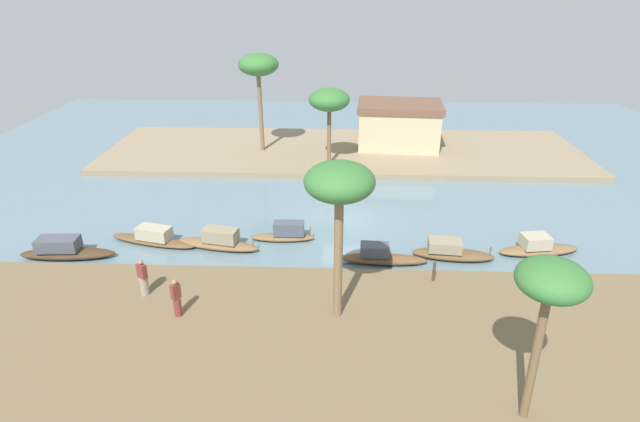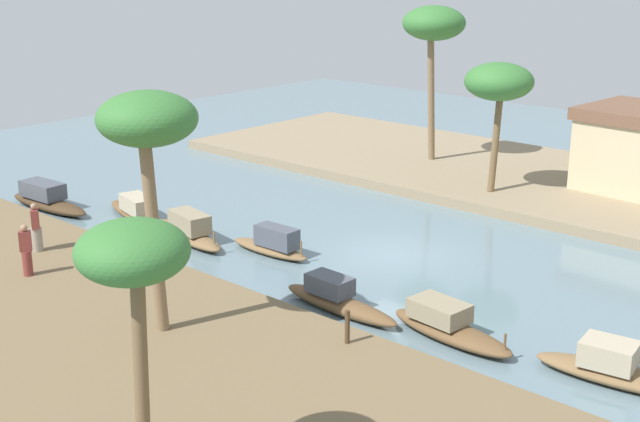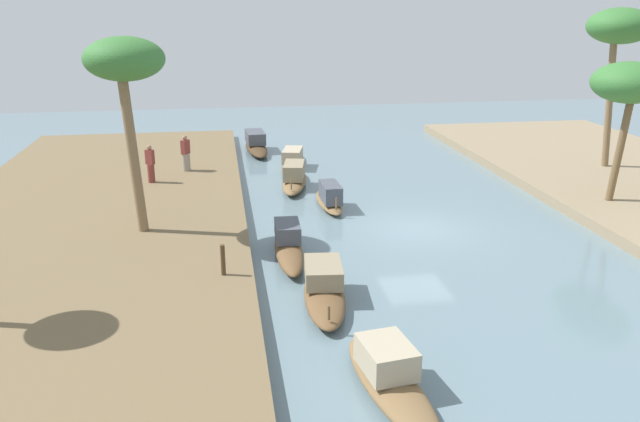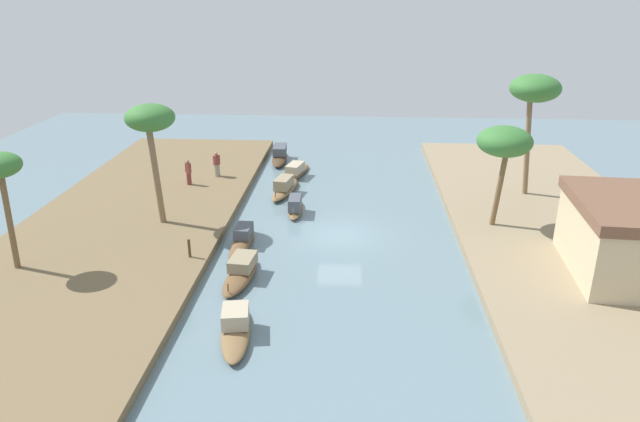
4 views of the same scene
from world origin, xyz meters
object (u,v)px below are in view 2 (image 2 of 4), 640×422
object	(u,v)px
sampan_near_left_bank	(273,244)
palm_tree_right_tall	(434,26)
sampan_with_red_awning	(448,326)
sampan_downstream_large	(615,369)
palm_tree_left_far	(133,261)
mooring_post	(347,327)
palm_tree_right_short	(499,83)
sampan_midstream	(188,230)
person_by_mooring	(26,253)
palm_tree_left_near	(148,126)
person_on_near_bank	(36,230)
sampan_upstream_small	(47,199)
sampan_with_tall_canopy	(137,211)
sampan_open_hull	(337,300)

from	to	relation	value
sampan_near_left_bank	palm_tree_right_tall	xyz separation A→B (m)	(-3.31, 14.51, 6.67)
sampan_with_red_awning	palm_tree_right_tall	xyz separation A→B (m)	(-12.07, 16.19, 6.70)
sampan_downstream_large	palm_tree_left_far	size ratio (longest dim) A/B	0.78
mooring_post	palm_tree_right_short	xyz separation A→B (m)	(-5.24, 16.16, 4.28)
sampan_midstream	palm_tree_right_short	distance (m)	14.69
palm_tree_left_far	palm_tree_right_short	world-z (taller)	palm_tree_left_far
person_by_mooring	palm_tree_left_near	distance (m)	8.35
palm_tree_left_far	palm_tree_right_tall	distance (m)	29.69
mooring_post	palm_tree_left_far	xyz separation A→B (m)	(1.62, -7.92, 4.46)
sampan_with_red_awning	palm_tree_left_far	size ratio (longest dim) A/B	0.75
person_on_near_bank	palm_tree_left_far	size ratio (longest dim) A/B	0.31
sampan_upstream_small	palm_tree_left_far	world-z (taller)	palm_tree_left_far
sampan_with_red_awning	mooring_post	xyz separation A→B (m)	(-1.37, -2.84, 0.52)
sampan_with_tall_canopy	sampan_near_left_bank	size ratio (longest dim) A/B	1.45
person_on_near_bank	palm_tree_left_far	xyz separation A→B (m)	(14.66, -6.31, 4.18)
palm_tree_left_near	sampan_upstream_small	bearing A→B (deg)	160.43
person_on_near_bank	person_by_mooring	size ratio (longest dim) A/B	1.01
sampan_near_left_bank	sampan_with_tall_canopy	bearing A→B (deg)	-175.82
person_on_near_bank	sampan_upstream_small	bearing A→B (deg)	-0.36
palm_tree_left_near	sampan_open_hull	bearing A→B (deg)	66.94
sampan_with_red_awning	sampan_downstream_large	xyz separation A→B (m)	(4.69, 0.68, -0.01)
sampan_midstream	palm_tree_right_short	world-z (taller)	palm_tree_right_short
sampan_upstream_small	palm_tree_right_tall	world-z (taller)	palm_tree_right_tall
sampan_with_red_awning	sampan_midstream	size ratio (longest dim) A/B	0.90
palm_tree_left_near	palm_tree_left_far	size ratio (longest dim) A/B	1.19
palm_tree_right_short	sampan_midstream	bearing A→B (deg)	-113.89
sampan_with_tall_canopy	sampan_upstream_small	size ratio (longest dim) A/B	1.04
sampan_with_tall_canopy	palm_tree_right_tall	size ratio (longest dim) A/B	0.67
sampan_with_red_awning	sampan_midstream	distance (m)	12.25
sampan_with_red_awning	sampan_open_hull	world-z (taller)	sampan_open_hull
mooring_post	palm_tree_left_near	world-z (taller)	palm_tree_left_near
sampan_midstream	person_on_near_bank	size ratio (longest dim) A/B	2.69
sampan_with_tall_canopy	palm_tree_right_tall	bearing A→B (deg)	89.48
sampan_downstream_large	sampan_midstream	world-z (taller)	sampan_midstream
sampan_with_tall_canopy	person_on_near_bank	bearing A→B (deg)	-60.74
sampan_upstream_small	sampan_midstream	xyz separation A→B (m)	(7.75, 1.33, -0.02)
sampan_downstream_large	person_by_mooring	size ratio (longest dim) A/B	2.55
palm_tree_left_far	palm_tree_right_short	bearing A→B (deg)	105.92
palm_tree_left_near	palm_tree_right_tall	bearing A→B (deg)	105.89
sampan_with_red_awning	person_on_near_bank	bearing A→B (deg)	-157.04
sampan_open_hull	person_on_near_bank	world-z (taller)	person_on_near_bank
palm_tree_right_short	person_on_near_bank	bearing A→B (deg)	-113.68
person_on_near_bank	palm_tree_left_far	distance (m)	16.50
sampan_with_tall_canopy	person_by_mooring	bearing A→B (deg)	-49.82
sampan_open_hull	mooring_post	world-z (taller)	mooring_post
sampan_upstream_small	palm_tree_right_short	distance (m)	19.96
sampan_upstream_small	sampan_downstream_large	distance (m)	24.72
sampan_with_red_awning	sampan_open_hull	bearing A→B (deg)	-164.39
sampan_with_tall_canopy	palm_tree_left_near	world-z (taller)	palm_tree_left_near
sampan_with_tall_canopy	sampan_midstream	world-z (taller)	sampan_midstream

